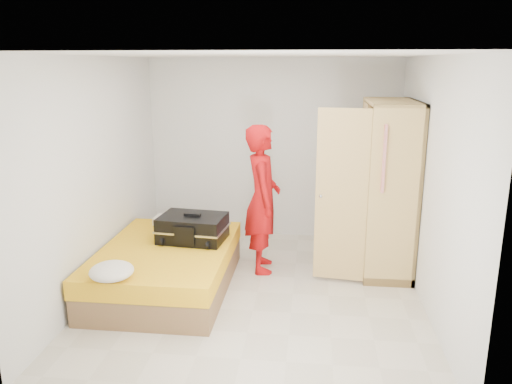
# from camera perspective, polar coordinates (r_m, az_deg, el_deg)

# --- Properties ---
(room) EXTENTS (4.00, 4.02, 2.60)m
(room) POSITION_cam_1_polar(r_m,az_deg,el_deg) (5.34, 0.20, 1.29)
(room) COLOR beige
(room) RESTS_ON ground
(bed) EXTENTS (1.42, 2.02, 0.50)m
(bed) POSITION_cam_1_polar(r_m,az_deg,el_deg) (5.87, -10.19, -8.50)
(bed) COLOR brown
(bed) RESTS_ON ground
(wardrobe) EXTENTS (1.17, 1.20, 2.10)m
(wardrobe) POSITION_cam_1_polar(r_m,az_deg,el_deg) (6.28, 14.37, 0.01)
(wardrobe) COLOR #D8B969
(wardrobe) RESTS_ON ground
(person) EXTENTS (0.53, 0.72, 1.82)m
(person) POSITION_cam_1_polar(r_m,az_deg,el_deg) (6.10, 0.74, -0.80)
(person) COLOR red
(person) RESTS_ON ground
(suitcase) EXTENTS (0.82, 0.64, 0.33)m
(suitcase) POSITION_cam_1_polar(r_m,az_deg,el_deg) (5.90, -7.25, -4.11)
(suitcase) COLOR black
(suitcase) RESTS_ON bed
(round_cushion) EXTENTS (0.43, 0.43, 0.16)m
(round_cushion) POSITION_cam_1_polar(r_m,az_deg,el_deg) (5.05, -16.18, -8.68)
(round_cushion) COLOR white
(round_cushion) RESTS_ON bed
(pillow) EXTENTS (0.51, 0.27, 0.09)m
(pillow) POSITION_cam_1_polar(r_m,az_deg,el_deg) (6.57, -9.33, -3.20)
(pillow) COLOR white
(pillow) RESTS_ON bed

